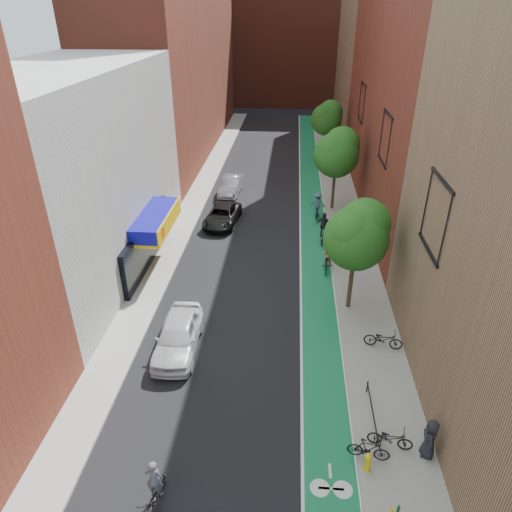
% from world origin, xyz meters
% --- Properties ---
extents(ground, '(160.00, 160.00, 0.00)m').
position_xyz_m(ground, '(0.00, 0.00, 0.00)').
color(ground, black).
rests_on(ground, ground).
extents(bike_lane, '(2.00, 68.00, 0.01)m').
position_xyz_m(bike_lane, '(4.00, 26.00, 0.01)').
color(bike_lane, '#157937').
rests_on(bike_lane, ground).
extents(sidewalk_left, '(2.00, 68.00, 0.15)m').
position_xyz_m(sidewalk_left, '(-6.00, 26.00, 0.07)').
color(sidewalk_left, gray).
rests_on(sidewalk_left, ground).
extents(sidewalk_right, '(3.00, 68.00, 0.15)m').
position_xyz_m(sidewalk_right, '(6.50, 26.00, 0.07)').
color(sidewalk_right, gray).
rests_on(sidewalk_right, ground).
extents(building_left_white, '(8.00, 20.00, 12.00)m').
position_xyz_m(building_left_white, '(-11.00, 14.00, 6.00)').
color(building_left_white, silver).
rests_on(building_left_white, ground).
extents(building_left_far_red, '(8.00, 36.00, 22.00)m').
position_xyz_m(building_left_far_red, '(-11.00, 42.00, 11.00)').
color(building_left_far_red, maroon).
rests_on(building_left_far_red, ground).
extents(building_right_mid_red, '(8.00, 28.00, 22.00)m').
position_xyz_m(building_right_mid_red, '(12.00, 26.00, 11.00)').
color(building_right_mid_red, maroon).
rests_on(building_right_mid_red, ground).
extents(building_right_far_tan, '(8.00, 20.00, 18.00)m').
position_xyz_m(building_right_far_tan, '(12.00, 50.00, 9.00)').
color(building_right_far_tan, '#8C6B4C').
rests_on(building_right_far_tan, ground).
extents(building_far_closure, '(30.00, 14.00, 20.00)m').
position_xyz_m(building_far_closure, '(0.00, 72.00, 10.00)').
color(building_far_closure, maroon).
rests_on(building_far_closure, ground).
extents(tree_near, '(3.40, 3.36, 6.42)m').
position_xyz_m(tree_near, '(5.65, 10.02, 4.66)').
color(tree_near, '#332619').
rests_on(tree_near, ground).
extents(tree_mid, '(3.55, 3.53, 6.74)m').
position_xyz_m(tree_mid, '(5.65, 24.02, 4.89)').
color(tree_mid, '#332619').
rests_on(tree_mid, ground).
extents(tree_far, '(3.30, 3.25, 6.21)m').
position_xyz_m(tree_far, '(5.65, 38.02, 4.50)').
color(tree_far, '#332619').
rests_on(tree_far, ground).
extents(parked_car_white, '(2.07, 4.89, 1.65)m').
position_xyz_m(parked_car_white, '(-3.01, 5.90, 0.82)').
color(parked_car_white, silver).
rests_on(parked_car_white, ground).
extents(parked_car_black, '(2.72, 5.07, 1.36)m').
position_xyz_m(parked_car_black, '(-3.00, 20.54, 0.68)').
color(parked_car_black, black).
rests_on(parked_car_black, ground).
extents(parked_car_silver, '(1.92, 4.62, 1.49)m').
position_xyz_m(parked_car_silver, '(-3.13, 27.05, 0.74)').
color(parked_car_silver, gray).
rests_on(parked_car_silver, ground).
extents(cyclist_lead, '(0.68, 1.76, 2.00)m').
position_xyz_m(cyclist_lead, '(-1.95, -1.99, 0.67)').
color(cyclist_lead, black).
rests_on(cyclist_lead, ground).
extents(cyclist_lane_near, '(0.85, 1.91, 1.95)m').
position_xyz_m(cyclist_lane_near, '(4.62, 14.13, 0.80)').
color(cyclist_lane_near, black).
rests_on(cyclist_lane_near, ground).
extents(cyclist_lane_mid, '(1.16, 1.91, 2.22)m').
position_xyz_m(cyclist_lane_mid, '(4.59, 18.05, 0.85)').
color(cyclist_lane_mid, black).
rests_on(cyclist_lane_mid, ground).
extents(cyclist_lane_far, '(1.24, 1.62, 2.15)m').
position_xyz_m(cyclist_lane_far, '(4.32, 22.17, 1.00)').
color(cyclist_lane_far, black).
rests_on(cyclist_lane_far, ground).
extents(parked_bike_near, '(1.77, 0.89, 0.89)m').
position_xyz_m(parked_bike_near, '(6.28, 0.85, 0.59)').
color(parked_bike_near, black).
rests_on(parked_bike_near, sidewalk_right).
extents(parked_bike_mid, '(1.62, 0.69, 0.94)m').
position_xyz_m(parked_bike_mid, '(5.40, 0.27, 0.62)').
color(parked_bike_mid, black).
rests_on(parked_bike_mid, sidewalk_right).
extents(parked_bike_far, '(1.94, 0.98, 0.97)m').
position_xyz_m(parked_bike_far, '(6.95, 6.66, 0.64)').
color(parked_bike_far, black).
rests_on(parked_bike_far, sidewalk_right).
extents(pedestrian, '(0.69, 0.92, 1.71)m').
position_xyz_m(pedestrian, '(7.60, 0.60, 1.01)').
color(pedestrian, black).
rests_on(pedestrian, sidewalk_right).
extents(fire_hydrant, '(0.28, 0.28, 0.81)m').
position_xyz_m(fire_hydrant, '(5.30, -0.22, 0.58)').
color(fire_hydrant, yellow).
rests_on(fire_hydrant, sidewalk_right).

